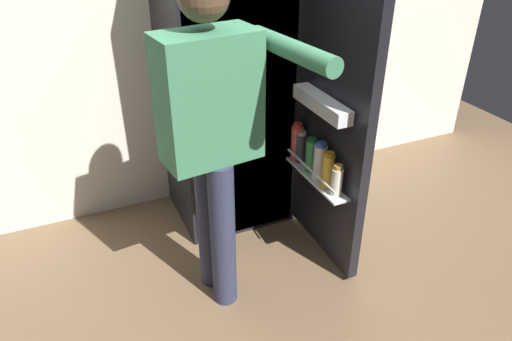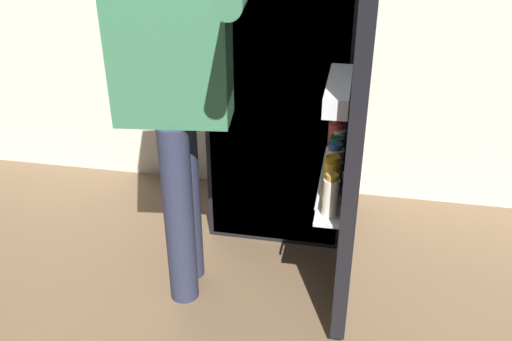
% 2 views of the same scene
% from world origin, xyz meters
% --- Properties ---
extents(ground_plane, '(5.65, 5.65, 0.00)m').
position_xyz_m(ground_plane, '(0.00, 0.00, 0.00)').
color(ground_plane, brown).
extents(refrigerator, '(0.70, 1.20, 1.81)m').
position_xyz_m(refrigerator, '(0.03, 0.48, 0.90)').
color(refrigerator, black).
rests_on(refrigerator, ground_plane).
extents(person, '(0.58, 0.68, 1.57)m').
position_xyz_m(person, '(-0.31, -0.14, 0.94)').
color(person, '#2D334C').
rests_on(person, ground_plane).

